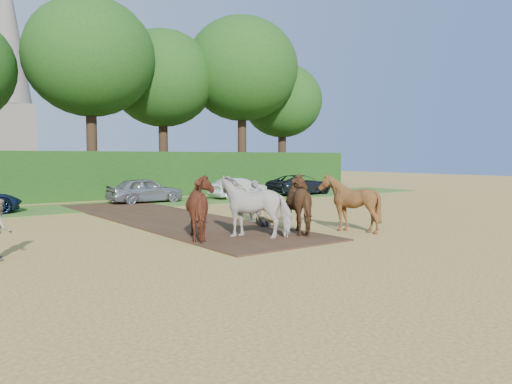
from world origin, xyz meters
TOP-DOWN VIEW (x-y plane):
  - ground at (0.00, 0.00)m, footprint 120.00×120.00m
  - earth_strip at (1.50, 7.00)m, footprint 4.50×17.00m
  - grass_verge at (0.00, 14.00)m, footprint 50.00×5.00m
  - hedgerow at (0.00, 18.50)m, footprint 46.00×1.60m
  - plough_team at (2.62, 0.85)m, footprint 7.19×5.35m
  - parked_cars at (0.62, 14.10)m, footprint 35.76×3.05m
  - treeline at (-1.69, 21.69)m, footprint 48.70×10.60m
  - church at (4.00, 55.00)m, footprint 5.20×5.20m

SIDE VIEW (x-z plane):
  - ground at x=0.00m, z-range 0.00..0.00m
  - grass_verge at x=0.00m, z-range 0.00..0.03m
  - earth_strip at x=1.50m, z-range 0.00..0.05m
  - parked_cars at x=0.62m, z-range -0.04..1.44m
  - plough_team at x=2.62m, z-range -0.01..2.06m
  - hedgerow at x=0.00m, z-range 0.00..3.00m
  - treeline at x=-1.69m, z-range 1.87..16.07m
  - church at x=4.00m, z-range 0.23..27.23m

